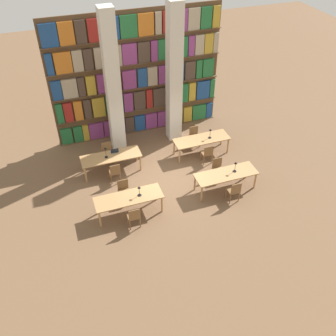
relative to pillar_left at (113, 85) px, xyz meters
name	(u,v)px	position (x,y,z in m)	size (l,w,h in m)	color
ground_plane	(167,179)	(1.29, -2.79, -3.00)	(40.00, 40.00, 0.00)	brown
bookshelf_bank	(138,77)	(1.30, 1.06, -0.30)	(7.47, 0.35, 5.50)	brown
pillar_left	(113,85)	(0.00, 0.00, 0.00)	(0.57, 0.57, 6.00)	silver
pillar_center	(174,76)	(2.58, 0.00, 0.00)	(0.57, 0.57, 6.00)	silver
reading_table_0	(129,199)	(-0.58, -4.08, -2.32)	(2.39, 0.81, 0.76)	tan
chair_0	(134,216)	(-0.59, -4.77, -2.51)	(0.42, 0.40, 0.90)	brown
chair_1	(124,190)	(-0.59, -3.39, -2.51)	(0.42, 0.40, 0.90)	brown
desk_lamp_0	(139,189)	(-0.18, -4.11, -1.96)	(0.14, 0.14, 0.42)	black
reading_table_1	(226,175)	(3.21, -4.04, -2.32)	(2.39, 0.81, 0.76)	tan
chair_2	(234,190)	(3.23, -4.73, -2.51)	(0.42, 0.40, 0.90)	brown
chair_3	(218,168)	(3.23, -3.35, -2.51)	(0.42, 0.40, 0.90)	brown
desk_lamp_1	(235,165)	(3.57, -4.02, -1.95)	(0.14, 0.14, 0.44)	black
reading_table_2	(111,158)	(-0.64, -1.53, -2.32)	(2.39, 0.81, 0.76)	tan
chair_4	(115,172)	(-0.66, -2.22, -2.51)	(0.42, 0.40, 0.90)	brown
chair_5	(107,152)	(-0.66, -0.84, -2.51)	(0.42, 0.40, 0.90)	brown
desk_lamp_2	(106,151)	(-0.82, -1.55, -1.92)	(0.14, 0.14, 0.48)	black
laptop	(114,151)	(-0.44, -1.32, -2.20)	(0.32, 0.22, 0.21)	silver
reading_table_3	(202,140)	(3.26, -1.61, -2.32)	(2.39, 0.81, 0.76)	tan
chair_6	(207,153)	(3.23, -2.30, -2.51)	(0.42, 0.40, 0.90)	brown
chair_7	(194,136)	(3.23, -0.92, -2.51)	(0.42, 0.40, 0.90)	brown
desk_lamp_3	(210,132)	(3.61, -1.66, -1.94)	(0.14, 0.14, 0.45)	black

